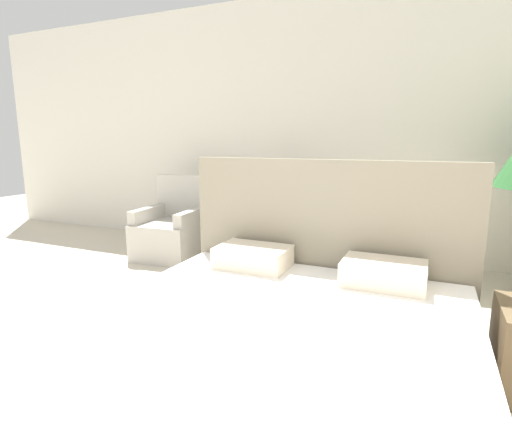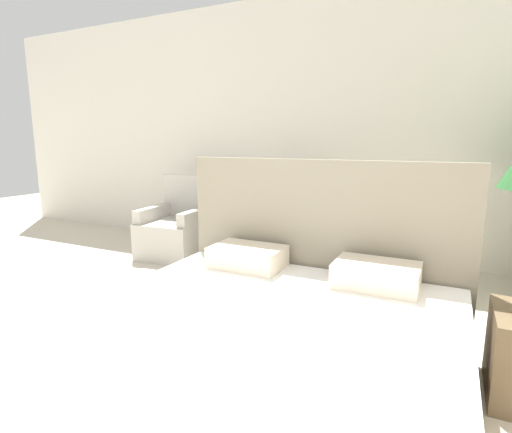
% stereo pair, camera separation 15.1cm
% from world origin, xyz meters
% --- Properties ---
extents(wall_back, '(10.00, 0.06, 2.90)m').
position_xyz_m(wall_back, '(0.00, 4.00, 1.45)').
color(wall_back, silver).
rests_on(wall_back, ground_plane).
extents(bed, '(1.90, 1.99, 1.18)m').
position_xyz_m(bed, '(0.53, 1.16, 0.27)').
color(bed, brown).
rests_on(bed, ground_plane).
extents(armchair_near_window_left, '(0.71, 0.76, 0.90)m').
position_xyz_m(armchair_near_window_left, '(-1.49, 3.13, 0.27)').
color(armchair_near_window_left, '#B7B2A8').
rests_on(armchair_near_window_left, ground_plane).
extents(armchair_near_window_right, '(0.73, 0.78, 0.90)m').
position_xyz_m(armchair_near_window_right, '(-0.39, 3.13, 0.27)').
color(armchair_near_window_right, '#B7B2A8').
rests_on(armchair_near_window_right, ground_plane).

